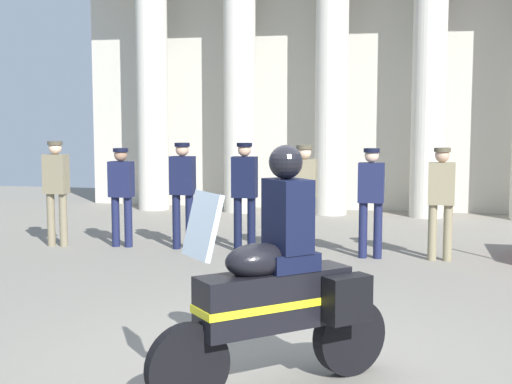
{
  "coord_description": "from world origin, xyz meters",
  "views": [
    {
      "loc": [
        1.13,
        -5.59,
        2.11
      ],
      "look_at": [
        -0.55,
        2.31,
        1.25
      ],
      "focal_mm": 49.57,
      "sensor_mm": 36.0,
      "label": 1
    }
  ],
  "objects_px": {
    "officer_in_row_5": "(371,194)",
    "officer_in_row_4": "(304,191)",
    "officer_in_row_2": "(183,187)",
    "officer_in_row_6": "(441,194)",
    "motorcycle_with_rider": "(282,289)",
    "officer_in_row_1": "(121,189)",
    "officer_in_row_0": "(56,185)",
    "officer_in_row_3": "(245,188)"
  },
  "relations": [
    {
      "from": "officer_in_row_5",
      "to": "officer_in_row_4",
      "type": "bearing_deg",
      "value": 2.12
    },
    {
      "from": "officer_in_row_2",
      "to": "officer_in_row_5",
      "type": "height_order",
      "value": "officer_in_row_2"
    },
    {
      "from": "officer_in_row_6",
      "to": "motorcycle_with_rider",
      "type": "bearing_deg",
      "value": 77.1
    },
    {
      "from": "officer_in_row_4",
      "to": "officer_in_row_1",
      "type": "bearing_deg",
      "value": -0.17
    },
    {
      "from": "officer_in_row_0",
      "to": "officer_in_row_3",
      "type": "xyz_separation_m",
      "value": [
        3.11,
        0.18,
        -0.01
      ]
    },
    {
      "from": "officer_in_row_2",
      "to": "officer_in_row_3",
      "type": "height_order",
      "value": "officer_in_row_3"
    },
    {
      "from": "officer_in_row_3",
      "to": "officer_in_row_2",
      "type": "bearing_deg",
      "value": 2.48
    },
    {
      "from": "officer_in_row_2",
      "to": "officer_in_row_4",
      "type": "relative_size",
      "value": 1.01
    },
    {
      "from": "officer_in_row_2",
      "to": "motorcycle_with_rider",
      "type": "xyz_separation_m",
      "value": [
        2.56,
        -5.46,
        -0.21
      ]
    },
    {
      "from": "officer_in_row_3",
      "to": "motorcycle_with_rider",
      "type": "distance_m",
      "value": 5.69
    },
    {
      "from": "officer_in_row_6",
      "to": "officer_in_row_0",
      "type": "bearing_deg",
      "value": 2.78
    },
    {
      "from": "officer_in_row_4",
      "to": "officer_in_row_6",
      "type": "xyz_separation_m",
      "value": [
        2.02,
        0.04,
        -0.02
      ]
    },
    {
      "from": "officer_in_row_2",
      "to": "officer_in_row_4",
      "type": "bearing_deg",
      "value": 178.48
    },
    {
      "from": "officer_in_row_4",
      "to": "officer_in_row_3",
      "type": "bearing_deg",
      "value": -5.71
    },
    {
      "from": "officer_in_row_3",
      "to": "officer_in_row_5",
      "type": "height_order",
      "value": "officer_in_row_3"
    },
    {
      "from": "officer_in_row_3",
      "to": "motorcycle_with_rider",
      "type": "height_order",
      "value": "motorcycle_with_rider"
    },
    {
      "from": "officer_in_row_4",
      "to": "officer_in_row_5",
      "type": "xyz_separation_m",
      "value": [
        1.01,
        0.0,
        -0.03
      ]
    },
    {
      "from": "officer_in_row_4",
      "to": "officer_in_row_6",
      "type": "bearing_deg",
      "value": -177.06
    },
    {
      "from": "officer_in_row_2",
      "to": "officer_in_row_6",
      "type": "relative_size",
      "value": 1.02
    },
    {
      "from": "officer_in_row_0",
      "to": "motorcycle_with_rider",
      "type": "xyz_separation_m",
      "value": [
        4.67,
        -5.29,
        -0.22
      ]
    },
    {
      "from": "officer_in_row_6",
      "to": "motorcycle_with_rider",
      "type": "distance_m",
      "value": 5.57
    },
    {
      "from": "officer_in_row_6",
      "to": "officer_in_row_3",
      "type": "bearing_deg",
      "value": 0.15
    },
    {
      "from": "officer_in_row_3",
      "to": "officer_in_row_4",
      "type": "xyz_separation_m",
      "value": [
        0.96,
        -0.13,
        -0.01
      ]
    },
    {
      "from": "officer_in_row_5",
      "to": "officer_in_row_6",
      "type": "relative_size",
      "value": 0.99
    },
    {
      "from": "officer_in_row_0",
      "to": "motorcycle_with_rider",
      "type": "distance_m",
      "value": 7.06
    },
    {
      "from": "officer_in_row_0",
      "to": "officer_in_row_2",
      "type": "relative_size",
      "value": 1.01
    },
    {
      "from": "officer_in_row_2",
      "to": "officer_in_row_0",
      "type": "bearing_deg",
      "value": 6.64
    },
    {
      "from": "officer_in_row_2",
      "to": "motorcycle_with_rider",
      "type": "distance_m",
      "value": 6.04
    },
    {
      "from": "officer_in_row_5",
      "to": "officer_in_row_6",
      "type": "distance_m",
      "value": 1.01
    },
    {
      "from": "officer_in_row_6",
      "to": "motorcycle_with_rider",
      "type": "xyz_separation_m",
      "value": [
        -1.42,
        -5.38,
        -0.19
      ]
    },
    {
      "from": "officer_in_row_0",
      "to": "motorcycle_with_rider",
      "type": "bearing_deg",
      "value": 133.36
    },
    {
      "from": "officer_in_row_1",
      "to": "officer_in_row_2",
      "type": "bearing_deg",
      "value": -177.62
    },
    {
      "from": "officer_in_row_2",
      "to": "officer_in_row_4",
      "type": "xyz_separation_m",
      "value": [
        1.97,
        -0.12,
        -0.01
      ]
    },
    {
      "from": "officer_in_row_3",
      "to": "officer_in_row_5",
      "type": "relative_size",
      "value": 1.04
    },
    {
      "from": "officer_in_row_3",
      "to": "officer_in_row_6",
      "type": "distance_m",
      "value": 2.98
    },
    {
      "from": "officer_in_row_1",
      "to": "officer_in_row_5",
      "type": "distance_m",
      "value": 4.02
    },
    {
      "from": "officer_in_row_3",
      "to": "officer_in_row_4",
      "type": "bearing_deg",
      "value": 174.29
    },
    {
      "from": "officer_in_row_3",
      "to": "officer_in_row_6",
      "type": "relative_size",
      "value": 1.03
    },
    {
      "from": "officer_in_row_4",
      "to": "motorcycle_with_rider",
      "type": "relative_size",
      "value": 0.89
    },
    {
      "from": "officer_in_row_2",
      "to": "motorcycle_with_rider",
      "type": "relative_size",
      "value": 0.9
    },
    {
      "from": "motorcycle_with_rider",
      "to": "officer_in_row_3",
      "type": "bearing_deg",
      "value": -116.02
    },
    {
      "from": "motorcycle_with_rider",
      "to": "officer_in_row_1",
      "type": "bearing_deg",
      "value": -98.42
    }
  ]
}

